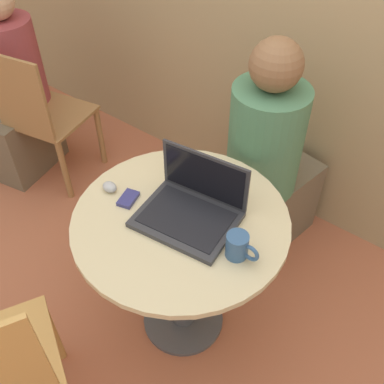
% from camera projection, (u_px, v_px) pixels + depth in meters
% --- Properties ---
extents(ground_plane, '(12.00, 12.00, 0.00)m').
position_uv_depth(ground_plane, '(183.00, 319.00, 2.11)').
color(ground_plane, '#B26042').
extents(round_table, '(0.80, 0.80, 0.70)m').
position_uv_depth(round_table, '(181.00, 249.00, 1.75)').
color(round_table, '#4C4C51').
rests_on(round_table, ground_plane).
extents(laptop, '(0.38, 0.31, 0.22)m').
position_uv_depth(laptop, '(191.00, 207.00, 1.60)').
color(laptop, '#2D2D33').
rests_on(laptop, round_table).
extents(cell_phone, '(0.08, 0.10, 0.02)m').
position_uv_depth(cell_phone, '(128.00, 199.00, 1.68)').
color(cell_phone, navy).
rests_on(cell_phone, round_table).
extents(computer_mouse, '(0.06, 0.05, 0.04)m').
position_uv_depth(computer_mouse, '(110.00, 187.00, 1.71)').
color(computer_mouse, '#B2B2B7').
rests_on(computer_mouse, round_table).
extents(coffee_cup, '(0.12, 0.08, 0.09)m').
position_uv_depth(coffee_cup, '(238.00, 246.00, 1.47)').
color(coffee_cup, '#335684').
rests_on(coffee_cup, round_table).
extents(person_seated, '(0.38, 0.53, 1.16)m').
position_uv_depth(person_seated, '(268.00, 169.00, 2.14)').
color(person_seated, brown).
rests_on(person_seated, ground_plane).
extents(chair_background, '(0.47, 0.47, 0.87)m').
position_uv_depth(chair_background, '(42.00, 118.00, 2.52)').
color(chair_background, '#9E7042').
rests_on(chair_background, ground_plane).
extents(person_background, '(0.38, 0.51, 1.12)m').
position_uv_depth(person_background, '(16.00, 98.00, 2.62)').
color(person_background, brown).
rests_on(person_background, ground_plane).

